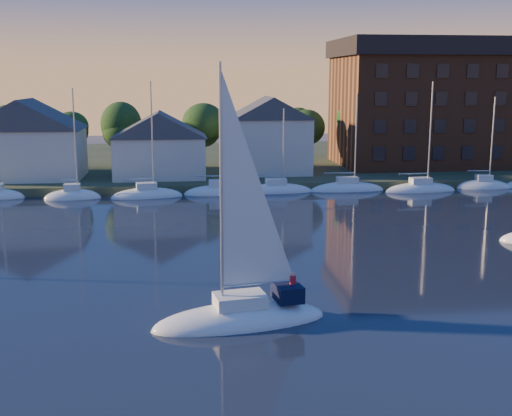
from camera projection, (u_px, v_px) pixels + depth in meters
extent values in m
plane|color=black|center=(278.00, 414.00, 25.34)|extent=(260.00, 260.00, 0.00)
cube|color=#313E24|center=(203.00, 165.00, 98.32)|extent=(160.00, 50.00, 2.00)
cube|color=brown|center=(211.00, 191.00, 75.94)|extent=(120.00, 3.00, 1.00)
cube|color=silver|center=(28.00, 154.00, 78.40)|extent=(13.00, 9.00, 6.00)
cube|color=silver|center=(160.00, 157.00, 79.41)|extent=(11.00, 8.00, 5.00)
cube|color=silver|center=(269.00, 146.00, 82.80)|extent=(10.00, 8.00, 7.00)
cube|color=brown|center=(445.00, 111.00, 90.90)|extent=(30.00, 16.00, 15.00)
cube|color=black|center=(449.00, 48.00, 89.18)|extent=(31.00, 17.00, 2.40)
cylinder|color=#39291A|center=(6.00, 159.00, 83.05)|extent=(0.50, 0.50, 3.50)
sphere|color=#1A3513|center=(3.00, 125.00, 82.17)|extent=(5.40, 5.40, 5.40)
cylinder|color=#39291A|center=(69.00, 158.00, 83.99)|extent=(0.50, 0.50, 3.50)
sphere|color=#1A3513|center=(67.00, 124.00, 83.11)|extent=(5.40, 5.40, 5.40)
cylinder|color=#39291A|center=(131.00, 158.00, 84.93)|extent=(0.50, 0.50, 3.50)
sphere|color=#1A3513|center=(129.00, 124.00, 84.05)|extent=(5.40, 5.40, 5.40)
cylinder|color=#39291A|center=(191.00, 157.00, 85.87)|extent=(0.50, 0.50, 3.50)
sphere|color=#1A3513|center=(191.00, 123.00, 84.99)|extent=(5.40, 5.40, 5.40)
cylinder|color=#39291A|center=(251.00, 156.00, 86.81)|extent=(0.50, 0.50, 3.50)
sphere|color=#1A3513|center=(251.00, 123.00, 85.93)|extent=(5.40, 5.40, 5.40)
cylinder|color=#39291A|center=(309.00, 155.00, 87.75)|extent=(0.50, 0.50, 3.50)
sphere|color=#1A3513|center=(309.00, 122.00, 86.87)|extent=(5.40, 5.40, 5.40)
cylinder|color=#39291A|center=(365.00, 154.00, 88.69)|extent=(0.50, 0.50, 3.50)
sphere|color=#1A3513|center=(366.00, 122.00, 87.81)|extent=(5.40, 5.40, 5.40)
cylinder|color=#39291A|center=(421.00, 153.00, 89.63)|extent=(0.50, 0.50, 3.50)
sphere|color=#1A3513|center=(423.00, 121.00, 88.75)|extent=(5.40, 5.40, 5.40)
cylinder|color=#39291A|center=(475.00, 153.00, 90.57)|extent=(0.50, 0.50, 3.50)
sphere|color=#1A3513|center=(477.00, 121.00, 89.69)|extent=(5.40, 5.40, 5.40)
ellipsoid|color=white|center=(68.00, 198.00, 71.14)|extent=(7.50, 2.40, 2.20)
cube|color=white|center=(67.00, 187.00, 70.89)|extent=(2.10, 1.32, 0.70)
cylinder|color=#A5A8AD|center=(72.00, 145.00, 70.05)|extent=(0.16, 0.16, 10.00)
cylinder|color=#A5A8AD|center=(59.00, 179.00, 70.62)|extent=(3.15, 0.12, 0.12)
ellipsoid|color=white|center=(141.00, 197.00, 72.08)|extent=(7.50, 2.40, 2.20)
cube|color=white|center=(141.00, 185.00, 71.83)|extent=(2.10, 1.32, 0.70)
cylinder|color=#A5A8AD|center=(146.00, 144.00, 70.99)|extent=(0.16, 0.16, 10.00)
cylinder|color=#A5A8AD|center=(133.00, 178.00, 71.56)|extent=(3.15, 0.12, 0.12)
ellipsoid|color=white|center=(212.00, 195.00, 73.02)|extent=(7.50, 2.40, 2.20)
cube|color=white|center=(212.00, 184.00, 72.77)|extent=(2.10, 1.32, 0.70)
cylinder|color=#A5A8AD|center=(218.00, 143.00, 71.93)|extent=(0.16, 0.16, 10.00)
cylinder|color=#A5A8AD|center=(205.00, 177.00, 72.50)|extent=(3.15, 0.12, 0.12)
ellipsoid|color=white|center=(281.00, 194.00, 73.96)|extent=(7.50, 2.40, 2.20)
cube|color=white|center=(281.00, 182.00, 73.71)|extent=(2.10, 1.32, 0.70)
cylinder|color=#A5A8AD|center=(288.00, 142.00, 72.87)|extent=(0.16, 0.16, 10.00)
cylinder|color=#A5A8AD|center=(274.00, 175.00, 73.44)|extent=(3.15, 0.12, 0.12)
ellipsoid|color=white|center=(349.00, 192.00, 74.90)|extent=(7.50, 2.40, 2.20)
cube|color=white|center=(349.00, 181.00, 74.65)|extent=(2.10, 1.32, 0.70)
cylinder|color=#A5A8AD|center=(357.00, 141.00, 73.81)|extent=(0.16, 0.16, 10.00)
cylinder|color=#A5A8AD|center=(342.00, 174.00, 74.38)|extent=(3.15, 0.12, 0.12)
ellipsoid|color=white|center=(415.00, 191.00, 75.84)|extent=(7.50, 2.40, 2.20)
cube|color=white|center=(415.00, 180.00, 75.59)|extent=(2.10, 1.32, 0.70)
cylinder|color=#A5A8AD|center=(423.00, 140.00, 74.75)|extent=(0.16, 0.16, 10.00)
cylinder|color=#A5A8AD|center=(409.00, 173.00, 75.32)|extent=(3.15, 0.12, 0.12)
ellipsoid|color=white|center=(479.00, 189.00, 76.78)|extent=(7.50, 2.40, 2.20)
cube|color=white|center=(480.00, 179.00, 76.53)|extent=(2.10, 1.32, 0.70)
cylinder|color=#A5A8AD|center=(489.00, 140.00, 75.69)|extent=(0.16, 0.16, 10.00)
cylinder|color=#A5A8AD|center=(474.00, 172.00, 76.26)|extent=(3.15, 0.12, 0.12)
ellipsoid|color=white|center=(240.00, 323.00, 34.81)|extent=(10.06, 4.63, 2.20)
cube|color=white|center=(240.00, 300.00, 34.55)|extent=(2.95, 2.13, 0.70)
cylinder|color=#A5A8AD|center=(221.00, 189.00, 33.08)|extent=(0.16, 0.16, 12.91)
cylinder|color=#A5A8AD|center=(259.00, 283.00, 34.67)|extent=(4.03, 0.77, 0.12)
cube|color=black|center=(287.00, 292.00, 35.25)|extent=(1.68, 2.07, 0.90)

